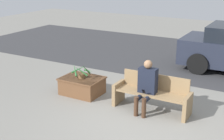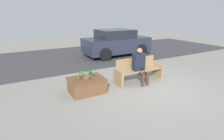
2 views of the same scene
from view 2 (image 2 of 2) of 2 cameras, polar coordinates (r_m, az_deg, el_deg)
ground_plane at (r=6.14m, az=12.62°, el=-5.37°), size 30.00×30.00×0.00m
road_surface at (r=10.82m, az=-7.56°, el=5.00°), size 20.00×6.00×0.01m
bench at (r=6.47m, az=8.65°, el=-0.06°), size 1.87×0.54×0.85m
person_seated at (r=6.21m, az=9.10°, el=1.86°), size 0.43×0.57×1.26m
planter_box at (r=5.57m, az=-8.24°, el=-4.80°), size 1.10×0.84×0.46m
potted_plant at (r=5.44m, az=-8.39°, el=-1.18°), size 0.59×0.59×0.44m
parked_car at (r=10.48m, az=1.37°, el=8.92°), size 3.84×1.98×1.52m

